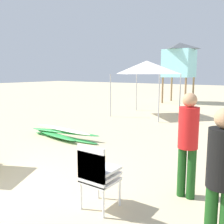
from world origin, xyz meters
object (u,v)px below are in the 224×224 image
at_px(stacked_plastic_chairs, 96,172).
at_px(lifeguard_near_center, 221,174).
at_px(surfboard_pile, 62,133).
at_px(lifeguard_near_left, 188,138).
at_px(popup_canopy, 147,67).
at_px(lifeguard_tower, 179,60).

distance_m(stacked_plastic_chairs, lifeguard_near_center, 1.75).
height_order(surfboard_pile, lifeguard_near_center, lifeguard_near_center).
relative_size(stacked_plastic_chairs, lifeguard_near_center, 0.60).
xyz_separation_m(lifeguard_near_left, lifeguard_near_center, (0.76, -1.17, -0.03)).
bearing_deg(stacked_plastic_chairs, popup_canopy, 112.68).
bearing_deg(surfboard_pile, popup_canopy, 88.22).
bearing_deg(lifeguard_near_left, lifeguard_near_center, -56.94).
distance_m(stacked_plastic_chairs, lifeguard_tower, 14.78).
bearing_deg(stacked_plastic_chairs, lifeguard_tower, 106.12).
bearing_deg(popup_canopy, stacked_plastic_chairs, -67.32).
bearing_deg(lifeguard_near_left, surfboard_pile, 160.94).
relative_size(surfboard_pile, popup_canopy, 1.04).
bearing_deg(lifeguard_near_center, surfboard_pile, 152.62).
bearing_deg(popup_canopy, lifeguard_tower, 96.52).
bearing_deg(surfboard_pile, stacked_plastic_chairs, -37.62).
distance_m(lifeguard_near_center, lifeguard_tower, 15.28).
relative_size(surfboard_pile, lifeguard_near_center, 1.58).
relative_size(lifeguard_near_left, popup_canopy, 0.67).
bearing_deg(popup_canopy, lifeguard_near_left, -57.89).
bearing_deg(stacked_plastic_chairs, surfboard_pile, 142.38).
distance_m(lifeguard_near_center, popup_canopy, 9.62).
xyz_separation_m(surfboard_pile, lifeguard_near_left, (4.49, -1.55, 0.84)).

